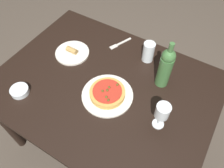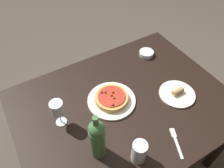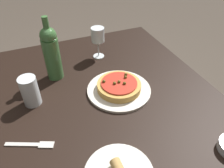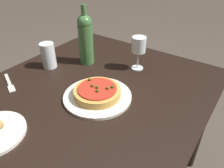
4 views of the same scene
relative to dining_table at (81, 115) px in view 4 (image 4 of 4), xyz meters
The scene contains 7 objects.
dining_table is the anchor object (origin of this frame).
dinner_plate 0.12m from the dining_table, 43.95° to the right, with size 0.28×0.28×0.01m.
pizza 0.14m from the dining_table, 43.91° to the right, with size 0.19×0.19×0.05m.
wine_glass 0.43m from the dining_table, 10.50° to the right, with size 0.07×0.07×0.17m.
wine_bottle 0.40m from the dining_table, 34.38° to the left, with size 0.07×0.07×0.30m.
water_cup 0.37m from the dining_table, 68.47° to the left, with size 0.07×0.07×0.13m.
fork 0.36m from the dining_table, 105.79° to the left, with size 0.09×0.16×0.00m.
Camera 4 is at (-0.51, -0.52, 1.27)m, focal length 35.00 mm.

